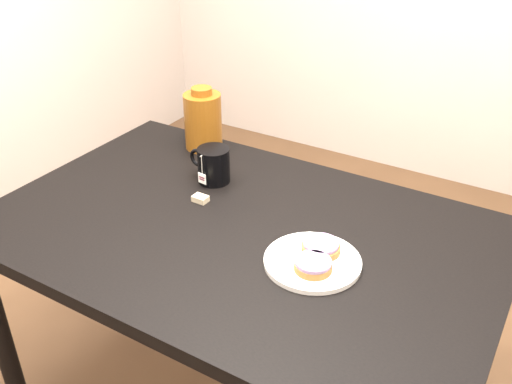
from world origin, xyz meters
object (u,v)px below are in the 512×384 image
bagel_front (313,265)px  mug (213,165)px  bagel_back (321,247)px  teabag_pouch (200,199)px  table (240,251)px  plate (313,261)px  bagel_package (203,120)px

bagel_front → mug: (-0.48, 0.26, 0.03)m
bagel_back → teabag_pouch: bearing=172.0°
table → teabag_pouch: size_ratio=31.11×
plate → bagel_back: bearing=87.5°
mug → bagel_package: 0.26m
plate → teabag_pouch: size_ratio=5.43×
plate → bagel_front: bagel_front is taller
mug → teabag_pouch: 0.14m
teabag_pouch → bagel_package: bearing=123.9°
bagel_back → teabag_pouch: (-0.42, 0.06, -0.02)m
table → plate: 0.27m
bagel_back → bagel_package: bagel_package is taller
bagel_front → teabag_pouch: 0.46m
plate → bagel_front: 0.04m
plate → bagel_back: size_ratio=1.97×
table → bagel_front: bearing=-17.5°
plate → bagel_front: size_ratio=1.86×
table → bagel_package: bagel_package is taller
table → bagel_back: size_ratio=11.30×
bagel_front → bagel_package: bagel_package is taller
table → teabag_pouch: bearing=162.5°
table → bagel_back: bagel_back is taller
mug → bagel_package: bearing=138.1°
table → plate: size_ratio=5.73×
mug → bagel_back: bearing=-16.0°
bagel_front → table: bearing=162.5°
bagel_back → teabag_pouch: bagel_back is taller
plate → bagel_package: bearing=146.6°
bagel_back → bagel_front: bearing=-78.3°
table → teabag_pouch: 0.20m
mug → table: bearing=-34.5°
table → bagel_front: 0.30m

